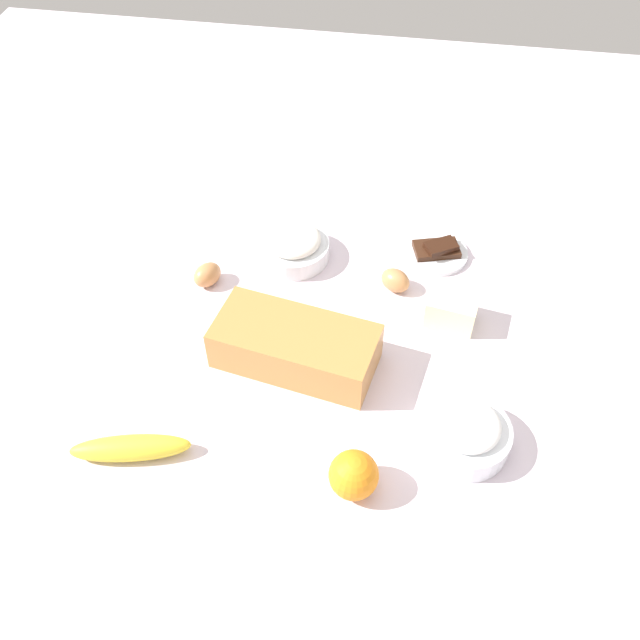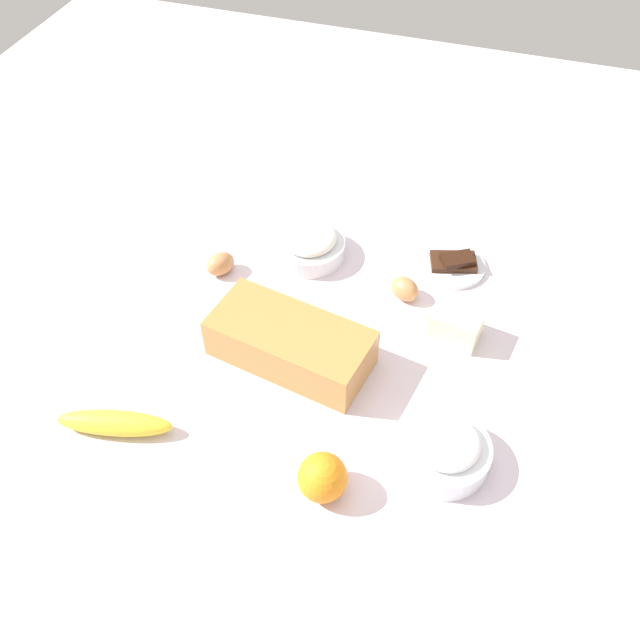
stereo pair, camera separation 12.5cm
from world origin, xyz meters
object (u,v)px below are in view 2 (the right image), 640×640
Objects in this scene: butter_block at (455,325)px; egg_near_butter at (220,264)px; sugar_bowl at (445,449)px; flour_bowl at (309,244)px; orange_fruit at (322,477)px; chocolate_plate at (453,264)px; egg_beside_bowl at (405,289)px; loaf_pan at (290,342)px; banana at (115,423)px.

butter_block reaches higher than egg_near_butter.
sugar_bowl is at bearing -29.94° from egg_near_butter.
flour_bowl is 1.91× the size of orange_fruit.
egg_near_butter is at bearing -160.58° from chocolate_plate.
sugar_bowl is at bearing 33.25° from orange_fruit.
flour_bowl is 0.18m from egg_near_butter.
chocolate_plate is at bearing 98.43° from sugar_bowl.
egg_near_butter is at bearing -145.92° from flour_bowl.
loaf_pan is at bearing -126.74° from egg_beside_bowl.
loaf_pan is at bearing -38.70° from egg_near_butter.
egg_near_butter is 1.01× the size of egg_beside_bowl.
butter_block reaches higher than chocolate_plate.
butter_block is at bearing -3.13° from egg_near_butter.
chocolate_plate is (-0.03, 0.18, -0.02)m from butter_block.
loaf_pan is 3.90× the size of orange_fruit.
loaf_pan is 2.30× the size of chocolate_plate.
banana is 0.40m from egg_near_butter.
banana is 3.18× the size of egg_near_butter.
egg_near_butter is at bearing 130.46° from orange_fruit.
orange_fruit reaches higher than egg_beside_bowl.
butter_block is at bearing -21.65° from flour_bowl.
loaf_pan is 0.26m from egg_near_butter.
banana is at bearing -92.01° from egg_near_butter.
orange_fruit reaches higher than chocolate_plate.
sugar_bowl reaches higher than flour_bowl.
egg_near_butter is 0.46m from chocolate_plate.
loaf_pan is at bearing 119.76° from orange_fruit.
chocolate_plate is at bearing 55.74° from egg_beside_bowl.
banana is at bearing -108.24° from flour_bowl.
banana is at bearing -142.62° from butter_block.
butter_block reaches higher than banana.
orange_fruit is 0.59× the size of chocolate_plate.
egg_beside_bowl is at bearing 6.95° from egg_near_butter.
butter_block is at bearing 96.78° from sugar_bowl.
sugar_bowl is 0.53m from banana.
sugar_bowl is 0.76× the size of banana.
egg_near_butter is at bearing -173.05° from egg_beside_bowl.
banana is at bearing -168.30° from sugar_bowl.
orange_fruit reaches higher than egg_near_butter.
egg_near_butter is (0.01, 0.40, 0.00)m from banana.
loaf_pan is 0.40m from chocolate_plate.
loaf_pan is at bearing -78.20° from flour_bowl.
egg_beside_bowl is (0.16, 0.21, -0.02)m from loaf_pan.
chocolate_plate is (0.29, 0.05, -0.02)m from flour_bowl.
sugar_bowl reaches higher than egg_near_butter.
sugar_bowl reaches higher than egg_beside_bowl.
butter_block is 1.51× the size of egg_near_butter.
chocolate_plate is (0.45, 0.55, -0.01)m from banana.
flour_bowl reaches higher than egg_near_butter.
banana is at bearing 179.91° from orange_fruit.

